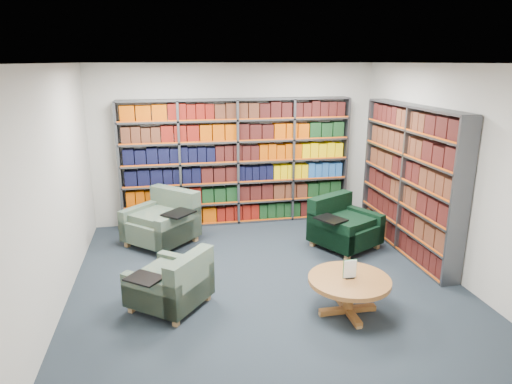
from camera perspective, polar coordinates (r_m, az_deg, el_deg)
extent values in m
cube|color=black|center=(6.25, 1.07, -10.84)|extent=(5.00, 5.00, 0.01)
cube|color=white|center=(5.58, 1.23, 15.85)|extent=(5.00, 5.00, 0.01)
cube|color=#B9B5AB|center=(8.17, -2.58, 5.99)|extent=(5.00, 0.01, 2.80)
cube|color=#B9B5AB|center=(3.48, 9.96, -8.35)|extent=(5.00, 0.01, 2.80)
cube|color=#B9B5AB|center=(5.79, -23.88, 0.41)|extent=(0.01, 5.00, 2.80)
cube|color=#B9B5AB|center=(6.73, 22.49, 2.61)|extent=(0.01, 5.00, 2.80)
cube|color=#47494F|center=(8.07, -2.38, 3.69)|extent=(4.00, 0.28, 2.20)
cube|color=silver|center=(8.19, -2.52, 3.88)|extent=(4.00, 0.02, 2.20)
cube|color=#D84C0A|center=(7.94, -2.23, 3.50)|extent=(4.00, 0.01, 2.20)
cube|color=#5F0E08|center=(8.31, -2.30, -2.53)|extent=(3.88, 0.21, 0.29)
cube|color=#9E3A00|center=(8.20, -2.33, -0.10)|extent=(3.88, 0.21, 0.29)
cube|color=black|center=(8.11, -2.36, 2.39)|extent=(3.88, 0.21, 0.29)
cube|color=black|center=(8.03, -2.39, 4.93)|extent=(3.88, 0.21, 0.29)
cube|color=#452113|center=(7.97, -2.42, 7.52)|extent=(3.88, 0.21, 0.29)
cube|color=#9E3A00|center=(7.92, -2.45, 10.15)|extent=(3.88, 0.21, 0.29)
cube|color=#47494F|center=(7.21, 18.57, 1.37)|extent=(0.28, 2.50, 2.20)
cube|color=silver|center=(7.28, 19.47, 1.41)|extent=(0.02, 2.50, 2.20)
cube|color=#D84C0A|center=(7.15, 17.67, 1.32)|extent=(0.02, 2.50, 2.20)
cube|color=#452113|center=(7.49, 17.95, -5.47)|extent=(0.21, 2.38, 0.29)
cube|color=black|center=(7.36, 18.19, -2.82)|extent=(0.21, 2.38, 0.29)
cube|color=black|center=(7.26, 18.44, -0.07)|extent=(0.21, 2.38, 0.29)
cube|color=#452113|center=(7.17, 18.70, 2.74)|extent=(0.21, 2.38, 0.29)
cube|color=#452113|center=(7.10, 18.96, 5.62)|extent=(0.21, 2.38, 0.29)
cube|color=black|center=(7.05, 19.23, 8.55)|extent=(0.21, 2.38, 0.29)
cube|color=#072B39|center=(7.43, -11.79, -4.45)|extent=(1.30, 1.30, 0.33)
cube|color=#072B39|center=(7.60, -10.02, -2.24)|extent=(0.81, 0.78, 0.73)
cube|color=#072B39|center=(7.67, -13.92, -3.30)|extent=(0.74, 0.76, 0.49)
cube|color=#072B39|center=(7.15, -9.59, -4.46)|extent=(0.74, 0.76, 0.49)
cube|color=black|center=(6.99, -9.65, -2.63)|extent=(0.56, 0.56, 0.03)
cube|color=#9E7748|center=(7.52, -15.78, -6.22)|extent=(0.10, 0.10, 0.10)
cube|color=#9E7748|center=(7.01, -11.61, -7.60)|extent=(0.10, 0.10, 0.10)
cube|color=#9E7748|center=(8.00, -11.78, -4.58)|extent=(0.10, 0.10, 0.10)
cube|color=#9E7748|center=(7.52, -7.62, -5.73)|extent=(0.10, 0.10, 0.10)
cube|color=black|center=(7.29, 11.08, -4.97)|extent=(1.16, 1.16, 0.31)
cube|color=black|center=(7.43, 9.19, -2.91)|extent=(0.85, 0.57, 0.69)
cube|color=black|center=(7.00, 9.19, -5.09)|extent=(0.52, 0.82, 0.46)
cube|color=black|center=(7.53, 12.89, -3.77)|extent=(0.52, 0.82, 0.46)
cube|color=black|center=(6.85, 9.31, -3.36)|extent=(0.48, 0.52, 0.02)
cube|color=#9E7748|center=(6.90, 11.34, -8.00)|extent=(0.09, 0.09, 0.10)
cube|color=#9E7748|center=(7.42, 14.85, -6.48)|extent=(0.09, 0.09, 0.10)
cube|color=#9E7748|center=(7.33, 7.09, -6.34)|extent=(0.09, 0.09, 0.10)
cube|color=#9E7748|center=(7.82, 10.69, -5.03)|extent=(0.09, 0.09, 0.10)
cube|color=#072B39|center=(5.62, -10.75, -11.79)|extent=(1.09, 1.09, 0.28)
cube|color=#072B39|center=(5.38, -8.24, -10.94)|extent=(0.61, 0.72, 0.62)
cube|color=#072B39|center=(5.82, -8.80, -9.91)|extent=(0.69, 0.57, 0.41)
cube|color=#072B39|center=(5.37, -12.96, -12.52)|extent=(0.69, 0.57, 0.41)
cube|color=black|center=(5.26, -13.78, -10.43)|extent=(0.48, 0.47, 0.02)
cube|color=#9E7748|center=(6.10, -11.24, -11.38)|extent=(0.08, 0.08, 0.09)
cube|color=#9E7748|center=(5.68, -15.30, -13.86)|extent=(0.08, 0.08, 0.09)
cube|color=#9E7748|center=(5.77, -6.09, -12.87)|extent=(0.08, 0.08, 0.09)
cube|color=#9E7748|center=(5.32, -9.97, -15.72)|extent=(0.08, 0.08, 0.09)
cylinder|color=#945A26|center=(5.40, 11.59, -10.76)|extent=(0.94, 0.94, 0.05)
cylinder|color=#945A26|center=(5.50, 11.47, -12.71)|extent=(0.13, 0.13, 0.38)
cube|color=#945A26|center=(5.58, 11.37, -14.22)|extent=(0.68, 0.08, 0.06)
cube|color=#945A26|center=(5.58, 11.37, -14.22)|extent=(0.08, 0.68, 0.06)
cube|color=black|center=(5.39, 11.61, -10.46)|extent=(0.10, 0.05, 0.01)
cube|color=white|center=(5.34, 11.68, -9.41)|extent=(0.15, 0.01, 0.21)
cube|color=#145926|center=(5.35, 11.64, -9.37)|extent=(0.16, 0.00, 0.22)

